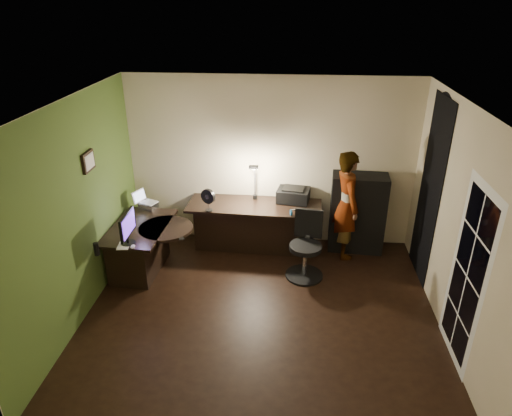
# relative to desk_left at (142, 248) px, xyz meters

# --- Properties ---
(floor) EXTENTS (4.50, 4.00, 0.01)m
(floor) POSITION_rel_desk_left_xyz_m (1.82, -0.87, -0.37)
(floor) COLOR black
(floor) RESTS_ON ground
(ceiling) EXTENTS (4.50, 4.00, 0.01)m
(ceiling) POSITION_rel_desk_left_xyz_m (1.82, -0.87, 2.34)
(ceiling) COLOR silver
(ceiling) RESTS_ON floor
(wall_back) EXTENTS (4.50, 0.01, 2.70)m
(wall_back) POSITION_rel_desk_left_xyz_m (1.82, 1.14, 0.99)
(wall_back) COLOR beige
(wall_back) RESTS_ON floor
(wall_front) EXTENTS (4.50, 0.01, 2.70)m
(wall_front) POSITION_rel_desk_left_xyz_m (1.82, -2.87, 0.99)
(wall_front) COLOR beige
(wall_front) RESTS_ON floor
(wall_left) EXTENTS (0.01, 4.00, 2.70)m
(wall_left) POSITION_rel_desk_left_xyz_m (-0.43, -0.87, 0.99)
(wall_left) COLOR beige
(wall_left) RESTS_ON floor
(wall_right) EXTENTS (0.01, 4.00, 2.70)m
(wall_right) POSITION_rel_desk_left_xyz_m (4.08, -0.87, 0.99)
(wall_right) COLOR beige
(wall_right) RESTS_ON floor
(green_wall_overlay) EXTENTS (0.00, 4.00, 2.70)m
(green_wall_overlay) POSITION_rel_desk_left_xyz_m (-0.42, -0.87, 0.99)
(green_wall_overlay) COLOR #445F24
(green_wall_overlay) RESTS_ON floor
(arched_doorway) EXTENTS (0.01, 0.90, 2.60)m
(arched_doorway) POSITION_rel_desk_left_xyz_m (4.06, 0.28, 0.94)
(arched_doorway) COLOR black
(arched_doorway) RESTS_ON floor
(french_door) EXTENTS (0.02, 0.92, 2.10)m
(french_door) POSITION_rel_desk_left_xyz_m (4.06, -1.42, 0.69)
(french_door) COLOR white
(french_door) RESTS_ON floor
(framed_picture) EXTENTS (0.04, 0.30, 0.25)m
(framed_picture) POSITION_rel_desk_left_xyz_m (-0.40, -0.42, 1.49)
(framed_picture) COLOR black
(framed_picture) RESTS_ON wall_left
(desk_left) EXTENTS (0.84, 1.30, 0.73)m
(desk_left) POSITION_rel_desk_left_xyz_m (0.00, 0.00, 0.00)
(desk_left) COLOR black
(desk_left) RESTS_ON floor
(desk_right) EXTENTS (2.11, 0.82, 0.78)m
(desk_right) POSITION_rel_desk_left_xyz_m (1.60, 0.76, 0.03)
(desk_right) COLOR black
(desk_right) RESTS_ON floor
(cabinet) EXTENTS (0.87, 0.47, 1.27)m
(cabinet) POSITION_rel_desk_left_xyz_m (3.21, 0.91, 0.27)
(cabinet) COLOR black
(cabinet) RESTS_ON floor
(laptop_stand) EXTENTS (0.29, 0.26, 0.10)m
(laptop_stand) POSITION_rel_desk_left_xyz_m (-0.04, 0.61, 0.41)
(laptop_stand) COLOR silver
(laptop_stand) RESTS_ON desk_left
(laptop) EXTENTS (0.37, 0.36, 0.20)m
(laptop) POSITION_rel_desk_left_xyz_m (-0.04, 0.61, 0.56)
(laptop) COLOR silver
(laptop) RESTS_ON laptop_stand
(monitor) EXTENTS (0.10, 0.49, 0.33)m
(monitor) POSITION_rel_desk_left_xyz_m (0.01, -0.48, 0.52)
(monitor) COLOR black
(monitor) RESTS_ON desk_left
(mouse) EXTENTS (0.09, 0.11, 0.03)m
(mouse) POSITION_rel_desk_left_xyz_m (0.10, -0.58, 0.37)
(mouse) COLOR silver
(mouse) RESTS_ON desk_left
(phone) EXTENTS (0.11, 0.15, 0.01)m
(phone) POSITION_rel_desk_left_xyz_m (0.68, -0.27, 0.36)
(phone) COLOR black
(phone) RESTS_ON desk_left
(pen) EXTENTS (0.07, 0.14, 0.01)m
(pen) POSITION_rel_desk_left_xyz_m (0.00, -0.07, 0.36)
(pen) COLOR black
(pen) RESTS_ON desk_left
(speaker) EXTENTS (0.08, 0.08, 0.17)m
(speaker) POSITION_rel_desk_left_xyz_m (-0.29, -0.80, 0.44)
(speaker) COLOR black
(speaker) RESTS_ON desk_left
(notepad) EXTENTS (0.18, 0.24, 0.01)m
(notepad) POSITION_rel_desk_left_xyz_m (-0.03, -0.55, 0.36)
(notepad) COLOR silver
(notepad) RESTS_ON desk_left
(desk_fan) EXTENTS (0.26, 0.21, 0.35)m
(desk_fan) POSITION_rel_desk_left_xyz_m (0.94, 0.47, 0.61)
(desk_fan) COLOR black
(desk_fan) RESTS_ON desk_right
(headphones) EXTENTS (0.22, 0.13, 0.10)m
(headphones) POSITION_rel_desk_left_xyz_m (2.26, 0.42, 0.48)
(headphones) COLOR navy
(headphones) RESTS_ON desk_right
(printer) EXTENTS (0.54, 0.45, 0.22)m
(printer) POSITION_rel_desk_left_xyz_m (2.20, 0.94, 0.54)
(printer) COLOR black
(printer) RESTS_ON desk_right
(desk_lamp) EXTENTS (0.20, 0.33, 0.68)m
(desk_lamp) POSITION_rel_desk_left_xyz_m (1.59, 0.96, 0.77)
(desk_lamp) COLOR black
(desk_lamp) RESTS_ON desk_right
(office_chair) EXTENTS (0.63, 0.63, 0.98)m
(office_chair) POSITION_rel_desk_left_xyz_m (2.40, 0.02, 0.13)
(office_chair) COLOR black
(office_chair) RESTS_ON floor
(person) EXTENTS (0.54, 0.69, 1.71)m
(person) POSITION_rel_desk_left_xyz_m (3.01, 0.71, 0.49)
(person) COLOR #D8A88C
(person) RESTS_ON floor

